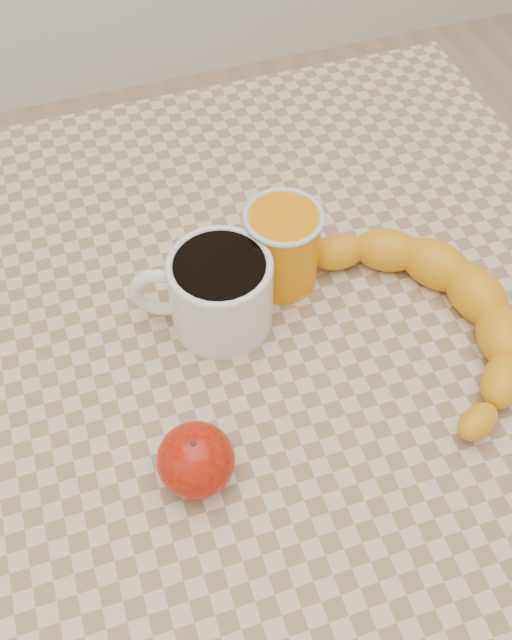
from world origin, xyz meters
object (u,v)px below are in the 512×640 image
object	(u,v)px
table	(256,377)
coffee_mug	(218,290)
banana	(420,315)
apple	(196,460)
orange_juice_glass	(282,246)

from	to	relation	value
table	coffee_mug	world-z (taller)	coffee_mug
coffee_mug	banana	distance (m)	0.20
apple	banana	bearing A→B (deg)	18.27
coffee_mug	orange_juice_glass	world-z (taller)	orange_juice_glass
orange_juice_glass	banana	bearing A→B (deg)	-45.85
coffee_mug	orange_juice_glass	size ratio (longest dim) A/B	1.63
orange_juice_glass	banana	xyz separation A→B (m)	(0.10, -0.11, -0.02)
coffee_mug	apple	bearing A→B (deg)	-112.86
apple	banana	xyz separation A→B (m)	(0.25, 0.08, -0.01)
orange_juice_glass	banana	world-z (taller)	orange_juice_glass
apple	table	bearing A→B (deg)	53.54
table	apple	xyz separation A→B (m)	(-0.10, -0.13, 0.12)
orange_juice_glass	apple	bearing A→B (deg)	-127.18
table	coffee_mug	xyz separation A→B (m)	(-0.03, 0.03, 0.13)
table	orange_juice_glass	world-z (taller)	orange_juice_glass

